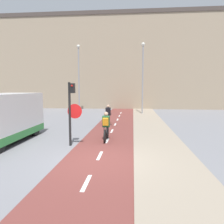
{
  "coord_description": "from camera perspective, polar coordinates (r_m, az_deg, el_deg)",
  "views": [
    {
      "loc": [
        1.27,
        -7.76,
        2.66
      ],
      "look_at": [
        0.0,
        5.55,
        1.2
      ],
      "focal_mm": 35.0,
      "sensor_mm": 36.0,
      "label": 1
    }
  ],
  "objects": [
    {
      "name": "ground_plane",
      "position": [
        8.3,
        -3.74,
        -12.46
      ],
      "size": [
        120.0,
        120.0,
        0.0
      ],
      "primitive_type": "plane",
      "color": "gray"
    },
    {
      "name": "bike_lane",
      "position": [
        8.3,
        -3.73,
        -12.38
      ],
      "size": [
        2.65,
        60.0,
        0.02
      ],
      "color": "brown",
      "rests_on": "ground_plane"
    },
    {
      "name": "sidewalk_strip",
      "position": [
        8.29,
        14.22,
        -12.49
      ],
      "size": [
        2.4,
        60.0,
        0.05
      ],
      "color": "gray",
      "rests_on": "ground_plane"
    },
    {
      "name": "building_row_background",
      "position": [
        30.8,
        3.14,
        12.77
      ],
      "size": [
        60.0,
        5.2,
        12.33
      ],
      "color": "gray",
      "rests_on": "ground_plane"
    },
    {
      "name": "traffic_light_pole",
      "position": [
        10.13,
        -10.54,
        1.4
      ],
      "size": [
        0.67,
        0.26,
        2.93
      ],
      "color": "black",
      "rests_on": "ground_plane"
    },
    {
      "name": "street_lamp_far",
      "position": [
        25.16,
        -8.67,
        10.38
      ],
      "size": [
        0.36,
        0.36,
        7.47
      ],
      "color": "gray",
      "rests_on": "ground_plane"
    },
    {
      "name": "street_lamp_sidewalk",
      "position": [
        22.94,
        8.05,
        10.54
      ],
      "size": [
        0.36,
        0.36,
        7.27
      ],
      "color": "gray",
      "rests_on": "ground_plane"
    },
    {
      "name": "cyclist_near",
      "position": [
        11.05,
        -1.56,
        -3.93
      ],
      "size": [
        0.46,
        1.71,
        1.48
      ],
      "color": "black",
      "rests_on": "ground_plane"
    },
    {
      "name": "cyclist_far",
      "position": [
        15.95,
        -0.99,
        -0.96
      ],
      "size": [
        0.46,
        1.64,
        1.46
      ],
      "color": "black",
      "rests_on": "ground_plane"
    },
    {
      "name": "van",
      "position": [
        11.84,
        -26.97,
        -1.62
      ],
      "size": [
        2.04,
        5.23,
        2.4
      ],
      "color": "silver",
      "rests_on": "ground_plane"
    }
  ]
}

